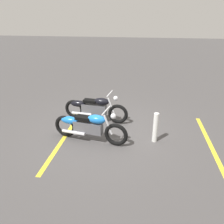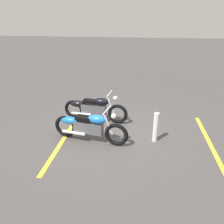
{
  "view_description": "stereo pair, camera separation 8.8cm",
  "coord_description": "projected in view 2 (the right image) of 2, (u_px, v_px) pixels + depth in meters",
  "views": [
    {
      "loc": [
        1.15,
        -5.98,
        3.36
      ],
      "look_at": [
        0.23,
        0.0,
        0.65
      ],
      "focal_mm": 35.31,
      "sensor_mm": 36.0,
      "label": 1
    },
    {
      "loc": [
        1.06,
        -5.99,
        3.36
      ],
      "look_at": [
        0.23,
        0.0,
        0.65
      ],
      "focal_mm": 35.31,
      "sensor_mm": 36.0,
      "label": 2
    }
  ],
  "objects": [
    {
      "name": "parking_stripe_mid",
      "position": [
        209.0,
        142.0,
        6.3
      ],
      "size": [
        0.14,
        3.2,
        0.01
      ],
      "primitive_type": "cube",
      "rotation": [
        0.0,
        0.0,
        1.58
      ],
      "color": "yellow",
      "rests_on": "ground"
    },
    {
      "name": "ground_plane",
      "position": [
        105.0,
        130.0,
        6.92
      ],
      "size": [
        60.0,
        60.0,
        0.0
      ],
      "primitive_type": "plane",
      "color": "#474444"
    },
    {
      "name": "parking_stripe_near",
      "position": [
        63.0,
        141.0,
        6.37
      ],
      "size": [
        0.14,
        3.2,
        0.01
      ],
      "primitive_type": "cube",
      "rotation": [
        0.0,
        0.0,
        1.58
      ],
      "color": "yellow",
      "rests_on": "ground"
    },
    {
      "name": "motorcycle_bright_foreground",
      "position": [
        88.0,
        126.0,
        6.2
      ],
      "size": [
        2.22,
        0.66,
        1.04
      ],
      "rotation": [
        0.0,
        0.0,
        -0.17
      ],
      "color": "black",
      "rests_on": "ground"
    },
    {
      "name": "bollard_post",
      "position": [
        156.0,
        127.0,
        6.19
      ],
      "size": [
        0.14,
        0.14,
        0.88
      ],
      "primitive_type": "cylinder",
      "color": "white",
      "rests_on": "ground"
    },
    {
      "name": "motorcycle_dark_foreground",
      "position": [
        93.0,
        108.0,
        7.39
      ],
      "size": [
        2.23,
        0.62,
        1.04
      ],
      "rotation": [
        0.0,
        0.0,
        -0.11
      ],
      "color": "black",
      "rests_on": "ground"
    }
  ]
}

